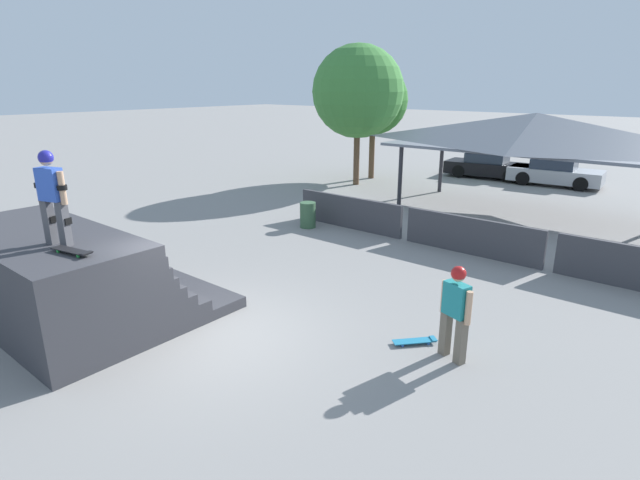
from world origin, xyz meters
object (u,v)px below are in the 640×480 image
at_px(skateboard_on_ground, 416,341).
at_px(tree_beside_pavilion, 373,100).
at_px(skateboard_on_deck, 73,251).
at_px(bystander_walking, 456,306).
at_px(trash_bin, 308,215).
at_px(parked_car_silver, 555,173).
at_px(parked_car_black, 488,166).
at_px(skater_on_deck, 51,192).
at_px(tree_far_back, 358,92).

xyz_separation_m(skateboard_on_ground, tree_beside_pavilion, (-10.16, 13.60, 3.76)).
height_order(skateboard_on_deck, tree_beside_pavilion, tree_beside_pavilion).
height_order(bystander_walking, trash_bin, bystander_walking).
distance_m(skateboard_on_deck, trash_bin, 9.08).
height_order(skateboard_on_deck, bystander_walking, skateboard_on_deck).
height_order(tree_beside_pavilion, parked_car_silver, tree_beside_pavilion).
bearing_deg(parked_car_black, trash_bin, -100.08).
relative_size(trash_bin, parked_car_black, 0.20).
bearing_deg(skater_on_deck, bystander_walking, 16.45).
bearing_deg(tree_far_back, bystander_walking, -48.35).
xyz_separation_m(skateboard_on_deck, trash_bin, (-2.29, 8.66, -1.49)).
bearing_deg(skateboard_on_deck, parked_car_black, 82.30).
height_order(skater_on_deck, parked_car_silver, skater_on_deck).
xyz_separation_m(bystander_walking, trash_bin, (-7.40, 4.71, -0.58)).
xyz_separation_m(skater_on_deck, skateboard_on_ground, (5.08, 3.91, -2.76)).
bearing_deg(skater_on_deck, skateboard_on_ground, 20.48).
relative_size(skateboard_on_deck, tree_beside_pavilion, 0.16).
bearing_deg(trash_bin, tree_far_back, 113.65).
distance_m(skateboard_on_ground, tree_beside_pavilion, 17.39).
xyz_separation_m(skateboard_on_ground, tree_far_back, (-9.78, 11.75, 4.19)).
height_order(skater_on_deck, skateboard_on_ground, skater_on_deck).
relative_size(skateboard_on_ground, parked_car_black, 0.17).
bearing_deg(tree_beside_pavilion, skateboard_on_ground, -53.25).
bearing_deg(tree_beside_pavilion, skateboard_on_deck, -71.83).
distance_m(skateboard_on_ground, tree_far_back, 15.85).
xyz_separation_m(skater_on_deck, parked_car_black, (-0.56, 21.36, -2.21)).
distance_m(parked_car_black, parked_car_silver, 3.20).
relative_size(skateboard_on_ground, tree_beside_pavilion, 0.14).
relative_size(skater_on_deck, parked_car_silver, 0.40).
bearing_deg(trash_bin, skateboard_on_deck, -75.18).
height_order(skateboard_on_ground, trash_bin, trash_bin).
bearing_deg(tree_far_back, skateboard_on_deck, -71.09).
height_order(bystander_walking, tree_beside_pavilion, tree_beside_pavilion).
relative_size(parked_car_black, parked_car_silver, 1.03).
relative_size(skater_on_deck, trash_bin, 1.97).
relative_size(trash_bin, parked_car_silver, 0.20).
distance_m(tree_beside_pavilion, parked_car_silver, 9.22).
distance_m(tree_far_back, parked_car_black, 7.93).
bearing_deg(skater_on_deck, parked_car_black, 74.38).
distance_m(skater_on_deck, skateboard_on_ground, 6.97).
bearing_deg(trash_bin, tree_beside_pavilion, 111.30).
distance_m(skateboard_on_ground, parked_car_black, 18.35).
bearing_deg(parked_car_black, skateboard_on_deck, -92.12).
xyz_separation_m(skateboard_on_deck, tree_beside_pavilion, (-5.78, 17.60, 1.90)).
height_order(tree_far_back, parked_car_black, tree_far_back).
bearing_deg(skateboard_on_deck, skater_on_deck, 161.47).
bearing_deg(parked_car_silver, bystander_walking, -83.97).
relative_size(skateboard_on_deck, parked_car_black, 0.20).
bearing_deg(parked_car_silver, skateboard_on_ground, -86.26).
bearing_deg(bystander_walking, parked_car_silver, -60.20).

